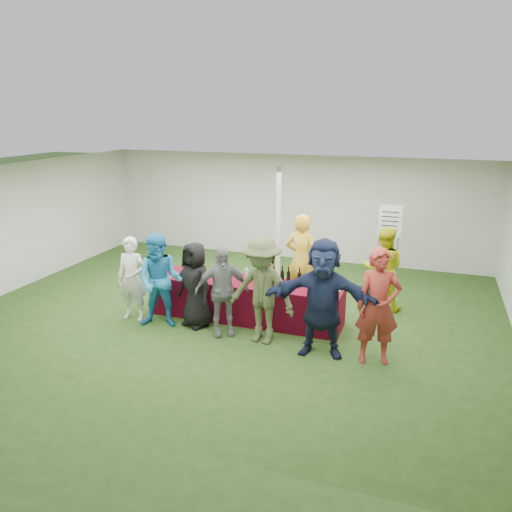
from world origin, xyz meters
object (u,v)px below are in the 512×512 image
(staff_pourer, at_px, (302,260))
(staff_back, at_px, (383,269))
(serving_table, at_px, (246,300))
(customer_4, at_px, (262,291))
(customer_0, at_px, (132,279))
(customer_2, at_px, (195,285))
(customer_3, at_px, (222,291))
(dump_bucket, at_px, (327,290))
(wine_list_sign, at_px, (390,227))
(customer_6, at_px, (378,307))
(customer_1, at_px, (160,281))
(customer_5, at_px, (322,298))

(staff_pourer, relative_size, staff_back, 1.13)
(serving_table, height_order, staff_pourer, staff_pourer)
(staff_back, xyz_separation_m, customer_4, (-1.74, -2.16, 0.09))
(customer_0, height_order, customer_2, customer_0)
(customer_3, xyz_separation_m, customer_4, (0.74, -0.05, 0.11))
(dump_bucket, xyz_separation_m, customer_4, (-0.96, -0.58, 0.07))
(wine_list_sign, height_order, customer_0, wine_list_sign)
(dump_bucket, bearing_deg, customer_0, -172.62)
(customer_2, distance_m, customer_6, 3.24)
(staff_back, distance_m, customer_6, 2.24)
(customer_4, bearing_deg, customer_1, -170.51)
(dump_bucket, height_order, customer_6, customer_6)
(staff_pourer, xyz_separation_m, customer_4, (-0.20, -1.84, -0.02))
(staff_pourer, bearing_deg, customer_4, 91.05)
(customer_1, bearing_deg, wine_list_sign, 31.84)
(staff_back, bearing_deg, customer_2, 29.53)
(customer_0, height_order, customer_6, customer_6)
(customer_1, bearing_deg, customer_3, -11.49)
(wine_list_sign, relative_size, customer_5, 0.94)
(staff_pourer, bearing_deg, customer_3, 69.51)
(customer_4, bearing_deg, dump_bucket, 40.67)
(staff_back, distance_m, customer_4, 2.78)
(dump_bucket, height_order, customer_2, customer_2)
(customer_2, bearing_deg, customer_3, 6.39)
(serving_table, bearing_deg, customer_0, -161.17)
(staff_pourer, xyz_separation_m, customer_2, (-1.54, -1.61, -0.15))
(staff_pourer, bearing_deg, customer_6, 138.72)
(customer_1, bearing_deg, customer_0, 156.38)
(staff_pourer, distance_m, customer_2, 2.23)
(dump_bucket, height_order, customer_1, customer_1)
(customer_1, relative_size, customer_4, 0.94)
(customer_0, relative_size, customer_3, 0.98)
(customer_0, xyz_separation_m, customer_3, (1.83, -0.07, 0.01))
(wine_list_sign, bearing_deg, customer_1, -134.54)
(dump_bucket, xyz_separation_m, customer_0, (-3.54, -0.46, -0.05))
(customer_5, bearing_deg, customer_6, -5.00)
(customer_2, xyz_separation_m, customer_4, (1.34, -0.23, 0.13))
(customer_1, height_order, customer_5, customer_5)
(dump_bucket, bearing_deg, wine_list_sign, 76.59)
(serving_table, xyz_separation_m, customer_4, (0.59, -0.80, 0.54))
(staff_pourer, bearing_deg, serving_table, 60.08)
(customer_0, distance_m, customer_5, 3.62)
(customer_2, height_order, customer_3, customer_3)
(dump_bucket, relative_size, customer_4, 0.12)
(dump_bucket, height_order, customer_3, customer_3)
(staff_back, distance_m, customer_3, 3.26)
(staff_back, bearing_deg, customer_4, 48.52)
(dump_bucket, xyz_separation_m, staff_pourer, (-0.76, 1.26, 0.09))
(wine_list_sign, distance_m, staff_back, 1.60)
(serving_table, distance_m, staff_back, 2.73)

